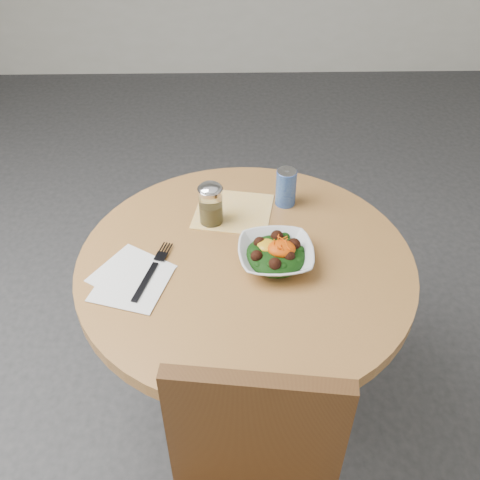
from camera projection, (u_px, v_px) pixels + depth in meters
The scene contains 8 objects.
ground at pixel (244, 414), 1.91m from camera, with size 6.00×6.00×0.00m, color #303033.
table at pixel (245, 309), 1.55m from camera, with size 0.90×0.90×0.75m.
cloth_napkin at pixel (233, 211), 1.58m from camera, with size 0.22×0.20×0.00m, color #FFA70D.
paper_napkins at pixel (132, 279), 1.36m from camera, with size 0.24×0.26×0.00m.
salad_bowl at pixel (276, 255), 1.40m from camera, with size 0.21×0.21×0.07m.
fork at pixel (153, 269), 1.39m from camera, with size 0.09×0.22×0.00m.
spice_shaker at pixel (211, 204), 1.51m from camera, with size 0.07×0.07×0.13m.
beverage_can at pixel (286, 187), 1.58m from camera, with size 0.06×0.06×0.12m.
Camera 1 is at (-0.04, -1.05, 1.71)m, focal length 40.00 mm.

